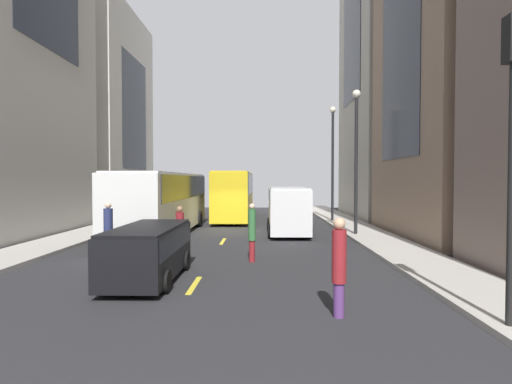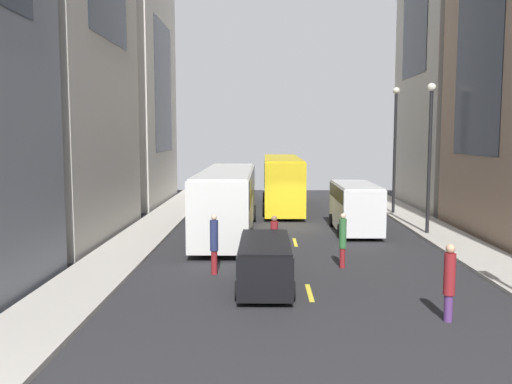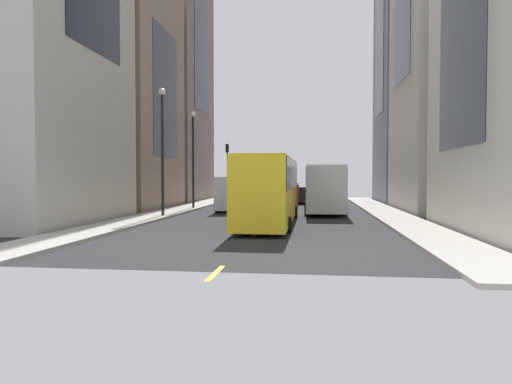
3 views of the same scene
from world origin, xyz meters
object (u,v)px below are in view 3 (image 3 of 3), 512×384
at_px(city_bus_white, 324,184).
at_px(traffic_light_near_corner, 227,161).
at_px(streetcar_yellow, 270,185).
at_px(pedestrian_waiting_curb, 269,192).
at_px(pedestrian_crossing_mid, 255,190).
at_px(delivery_van_white, 235,191).
at_px(car_black_0, 302,193).
at_px(pedestrian_crossing_near, 297,193).
at_px(pedestrian_walking_far, 322,192).

bearing_deg(city_bus_white, traffic_light_near_corner, -54.57).
distance_m(streetcar_yellow, pedestrian_waiting_curb, 17.33).
height_order(pedestrian_crossing_mid, traffic_light_near_corner, traffic_light_near_corner).
bearing_deg(delivery_van_white, city_bus_white, -174.77).
relative_size(car_black_0, traffic_light_near_corner, 0.76).
bearing_deg(pedestrian_crossing_near, pedestrian_crossing_mid, -115.56).
bearing_deg(pedestrian_crossing_near, car_black_0, -160.21).
distance_m(streetcar_yellow, car_black_0, 20.12).
distance_m(pedestrian_walking_far, pedestrian_crossing_near, 2.49).
bearing_deg(pedestrian_waiting_curb, city_bus_white, -36.66).
bearing_deg(city_bus_white, streetcar_yellow, 72.39).
bearing_deg(pedestrian_crossing_mid, pedestrian_walking_far, -144.46).
relative_size(streetcar_yellow, pedestrian_waiting_curb, 5.79).
relative_size(pedestrian_crossing_near, pedestrian_crossing_mid, 0.94).
distance_m(car_black_0, pedestrian_waiting_curb, 4.14).
bearing_deg(pedestrian_crossing_near, delivery_van_white, -2.50).
xyz_separation_m(streetcar_yellow, pedestrian_crossing_mid, (3.84, -23.31, -0.95)).
relative_size(city_bus_white, streetcar_yellow, 1.04).
distance_m(pedestrian_crossing_near, traffic_light_near_corner, 11.01).
height_order(city_bus_white, pedestrian_walking_far, city_bus_white).
distance_m(city_bus_white, delivery_van_white, 6.77).
bearing_deg(pedestrian_crossing_near, streetcar_yellow, 24.06).
bearing_deg(pedestrian_waiting_curb, pedestrian_crossing_mid, 127.76).
relative_size(streetcar_yellow, pedestrian_walking_far, 5.54).
distance_m(car_black_0, traffic_light_near_corner, 9.79).
relative_size(pedestrian_waiting_curb, traffic_light_near_corner, 0.36).
relative_size(pedestrian_walking_far, pedestrian_crossing_near, 1.10).
bearing_deg(traffic_light_near_corner, pedestrian_walking_far, 149.55).
xyz_separation_m(city_bus_white, pedestrian_crossing_near, (2.29, -7.24, -0.91)).
relative_size(delivery_van_white, car_black_0, 1.25).
bearing_deg(pedestrian_walking_far, pedestrian_crossing_mid, 163.45).
height_order(city_bus_white, pedestrian_waiting_curb, city_bus_white).
xyz_separation_m(streetcar_yellow, pedestrian_walking_far, (-3.10, -18.27, -0.92)).
height_order(streetcar_yellow, car_black_0, streetcar_yellow).
xyz_separation_m(delivery_van_white, pedestrian_walking_far, (-6.67, -8.94, -0.31)).
xyz_separation_m(streetcar_yellow, pedestrian_waiting_curb, (1.78, -17.21, -0.97)).
xyz_separation_m(pedestrian_crossing_near, traffic_light_near_corner, (7.86, -7.02, 3.20)).
distance_m(delivery_van_white, pedestrian_crossing_near, 9.03).
bearing_deg(pedestrian_walking_far, traffic_light_near_corner, 169.00).
height_order(city_bus_white, delivery_van_white, city_bus_white).
height_order(city_bus_white, streetcar_yellow, streetcar_yellow).
xyz_separation_m(car_black_0, pedestrian_crossing_mid, (5.06, -3.25, 0.22)).
relative_size(pedestrian_walking_far, pedestrian_waiting_curb, 1.05).
bearing_deg(car_black_0, streetcar_yellow, 86.51).
distance_m(pedestrian_waiting_curb, pedestrian_crossing_near, 2.65).
height_order(streetcar_yellow, pedestrian_walking_far, streetcar_yellow).
bearing_deg(pedestrian_walking_far, city_bus_white, -70.16).
bearing_deg(pedestrian_crossing_mid, car_black_0, -141.20).
bearing_deg(pedestrian_walking_far, car_black_0, 155.87).
bearing_deg(traffic_light_near_corner, car_black_0, 153.21).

